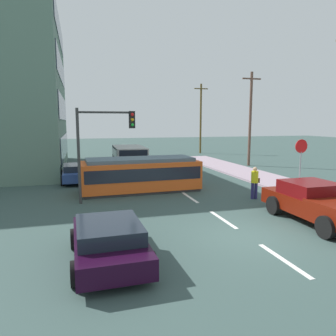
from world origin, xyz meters
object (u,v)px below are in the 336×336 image
stop_sign (301,154)px  pickup_truck_parked (319,203)px  city_bus (129,156)px  utility_pole_mid (250,118)px  pedestrian_crossing (255,181)px  parked_sedan_near (109,240)px  traffic_light_mast (103,137)px  streetcar_tram (140,174)px  utility_pole_far (201,117)px  parked_sedan_mid (77,173)px

stop_sign → pickup_truck_parked: bearing=-121.0°
city_bus → utility_pole_mid: 11.39m
pedestrian_crossing → pickup_truck_parked: size_ratio=0.33×
city_bus → stop_sign: (7.63, -12.35, 1.13)m
pickup_truck_parked → stop_sign: bearing=59.0°
pedestrian_crossing → stop_sign: stop_sign is taller
parked_sedan_near → traffic_light_mast: bearing=86.5°
streetcar_tram → pedestrian_crossing: bearing=-33.2°
utility_pole_far → parked_sedan_mid: bearing=-133.2°
traffic_light_mast → utility_pole_far: bearing=57.9°
parked_sedan_near → traffic_light_mast: size_ratio=0.88×
pickup_truck_parked → parked_sedan_near: size_ratio=1.23×
city_bus → pickup_truck_parked: bearing=-74.2°
stop_sign → utility_pole_far: 23.60m
pedestrian_crossing → utility_pole_mid: (6.32, 11.48, 3.42)m
city_bus → utility_pole_mid: bearing=-7.2°
pedestrian_crossing → traffic_light_mast: size_ratio=0.36×
pedestrian_crossing → streetcar_tram: bearing=146.8°
parked_sedan_mid → traffic_light_mast: traffic_light_mast is taller
parked_sedan_mid → traffic_light_mast: 6.71m
parked_sedan_mid → city_bus: bearing=50.8°
stop_sign → utility_pole_mid: bearing=73.8°
parked_sedan_mid → streetcar_tram: bearing=-48.1°
pedestrian_crossing → pickup_truck_parked: 4.21m
streetcar_tram → city_bus: 9.40m
pedestrian_crossing → utility_pole_far: size_ratio=0.19×
stop_sign → utility_pole_mid: 11.64m
pickup_truck_parked → utility_pole_far: size_ratio=0.57×
streetcar_tram → pedestrian_crossing: size_ratio=4.05×
parked_sedan_mid → utility_pole_far: (15.31, 16.30, 3.92)m
parked_sedan_near → pickup_truck_parked: bearing=9.0°
city_bus → pickup_truck_parked: size_ratio=1.05×
utility_pole_far → stop_sign: bearing=-98.0°
city_bus → pickup_truck_parked: 17.71m
parked_sedan_near → utility_pole_mid: 22.54m
parked_sedan_mid → traffic_light_mast: size_ratio=0.88×
pedestrian_crossing → utility_pole_mid: bearing=61.2°
streetcar_tram → city_bus: size_ratio=1.29×
pedestrian_crossing → parked_sedan_mid: 11.60m
traffic_light_mast → utility_pole_far: 26.38m
parked_sedan_near → utility_pole_mid: (14.32, 17.00, 3.74)m
traffic_light_mast → parked_sedan_mid: bearing=102.4°
streetcar_tram → parked_sedan_near: size_ratio=1.66×
pedestrian_crossing → utility_pole_far: (6.42, 23.75, 3.60)m
pedestrian_crossing → pickup_truck_parked: (0.31, -4.20, -0.15)m
streetcar_tram → parked_sedan_mid: size_ratio=1.66×
parked_sedan_near → parked_sedan_mid: 13.00m
pedestrian_crossing → utility_pole_far: utility_pole_far is taller
streetcar_tram → stop_sign: stop_sign is taller
traffic_light_mast → utility_pole_far: (13.99, 22.33, 1.28)m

